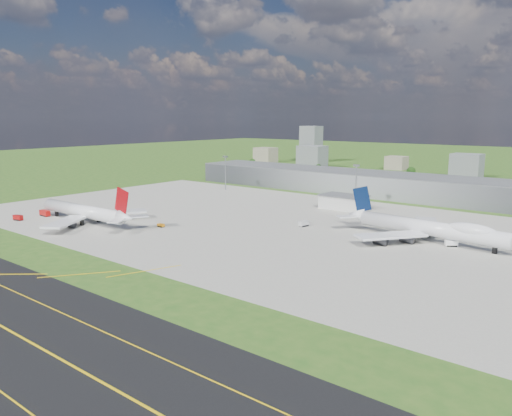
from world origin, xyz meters
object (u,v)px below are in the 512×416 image
Objects in this scene: tug_yellow at (161,225)px; crash_tender at (18,218)px; fire_truck at (45,213)px; van_white_far at (451,244)px; airliner_blue_quad at (431,229)px; van_white_near at (304,224)px; airliner_red_twin at (86,212)px.

crash_tender is at bearing -158.24° from tug_yellow.
van_white_far is at bearing 21.91° from fire_truck.
tug_yellow is at bearing 166.20° from van_white_far.
crash_tender is at bearing -89.16° from fire_truck.
tug_yellow is at bearing -148.23° from airliner_blue_quad.
crash_tender is at bearing -147.54° from airliner_blue_quad.
van_white_far is at bearing -7.62° from airliner_blue_quad.
van_white_near is at bearing 21.31° from crash_tender.
airliner_blue_quad reaches higher than tug_yellow.
airliner_blue_quad reaches higher than fire_truck.
airliner_red_twin reaches higher than tug_yellow.
crash_tender is (-189.67, -92.80, -4.62)m from airliner_blue_quad.
airliner_red_twin reaches higher than van_white_near.
fire_truck is at bearing 6.41° from airliner_red_twin.
van_white_far is at bearing 17.22° from tug_yellow.
van_white_near is 71.88m from van_white_far.
tug_yellow is 0.66× the size of van_white_far.
airliner_blue_quad reaches higher than airliner_red_twin.
airliner_red_twin is 42.69m from tug_yellow.
crash_tender is 0.98× the size of van_white_near.
van_white_near is at bearing 29.59° from fire_truck.
airliner_blue_quad is at bearing 23.57° from fire_truck.
fire_truck is 1.27× the size of van_white_near.
airliner_blue_quad is 15.07× the size of van_white_far.
airliner_red_twin is at bearing -160.57° from tug_yellow.
crash_tender is at bearing 167.89° from van_white_far.
airliner_red_twin is 180.11m from van_white_far.
fire_truck is 145.44m from van_white_near.
airliner_red_twin is at bearing 166.72° from van_white_far.
fire_truck is at bearing -151.34° from airliner_blue_quad.
airliner_red_twin is 21.37× the size of tug_yellow.
crash_tender reaches higher than tug_yellow.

